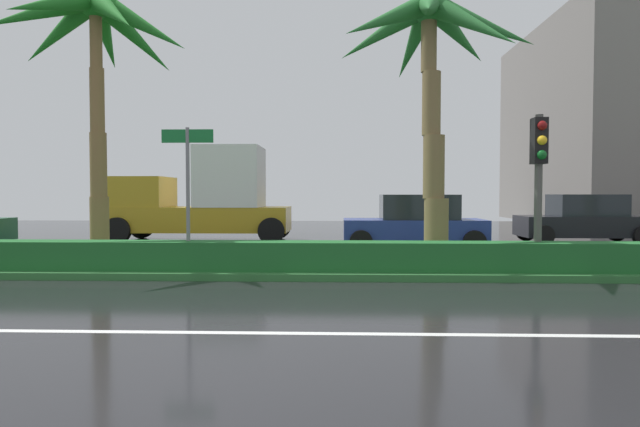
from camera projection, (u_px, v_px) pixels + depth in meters
name	position (u px, v px, depth m)	size (l,w,h in m)	color
ground_plane	(275.00, 265.00, 13.92)	(90.00, 42.00, 0.10)	black
near_lane_divider_stripe	(210.00, 332.00, 6.93)	(81.00, 0.14, 0.01)	white
median_strip	(270.00, 265.00, 12.92)	(85.50, 4.00, 0.15)	#2D6B33
median_hedge	(261.00, 256.00, 11.50)	(76.50, 0.70, 0.60)	#1E6028
palm_tree_mid_left	(94.00, 36.00, 13.01)	(4.82, 4.87, 6.67)	brown
palm_tree_centre_left	(431.00, 47.00, 12.87)	(4.79, 4.96, 6.51)	brown
traffic_signal_median_right	(539.00, 163.00, 11.45)	(0.28, 0.43, 3.25)	#4C4C47
street_name_sign	(188.00, 178.00, 11.62)	(1.10, 0.08, 3.00)	slate
box_truck_lead	(204.00, 199.00, 20.20)	(6.40, 2.64, 3.46)	#B28C1E
car_in_traffic_second	(415.00, 224.00, 16.93)	(4.30, 2.02, 1.72)	navy
car_in_traffic_third	(583.00, 220.00, 19.33)	(4.30, 2.02, 1.72)	black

